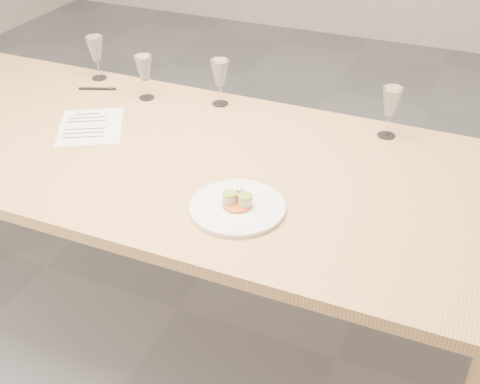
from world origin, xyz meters
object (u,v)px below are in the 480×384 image
at_px(dining_table, 168,167).
at_px(dinner_plate, 237,206).
at_px(ballpoint_pen, 98,89).
at_px(wine_glass_2, 220,74).
at_px(wine_glass_0, 96,50).
at_px(wine_glass_1, 144,69).
at_px(wine_glass_3, 391,103).
at_px(recipe_sheet, 91,126).

relative_size(dining_table, dinner_plate, 8.49).
xyz_separation_m(ballpoint_pen, wine_glass_2, (0.52, 0.07, 0.12)).
bearing_deg(wine_glass_0, wine_glass_1, -18.15).
xyz_separation_m(dinner_plate, wine_glass_1, (-0.63, 0.56, 0.11)).
bearing_deg(wine_glass_3, wine_glass_2, 179.34).
relative_size(recipe_sheet, ballpoint_pen, 2.43).
distance_m(wine_glass_0, wine_glass_2, 0.58).
bearing_deg(dining_table, recipe_sheet, 172.77).
height_order(dinner_plate, wine_glass_2, wine_glass_2).
bearing_deg(dinner_plate, wine_glass_0, 144.42).
distance_m(ballpoint_pen, wine_glass_1, 0.25).
xyz_separation_m(recipe_sheet, wine_glass_3, (1.01, 0.35, 0.13)).
bearing_deg(dining_table, wine_glass_3, 30.17).
relative_size(wine_glass_2, wine_glass_3, 0.98).
distance_m(wine_glass_1, wine_glass_3, 0.95).
bearing_deg(dinner_plate, dining_table, 147.53).
bearing_deg(dining_table, wine_glass_1, 129.17).
height_order(dining_table, recipe_sheet, recipe_sheet).
bearing_deg(wine_glass_1, wine_glass_0, 161.85).
bearing_deg(dinner_plate, wine_glass_3, 63.46).
xyz_separation_m(dinner_plate, recipe_sheet, (-0.70, 0.27, -0.01)).
distance_m(dining_table, wine_glass_2, 0.44).
relative_size(ballpoint_pen, wine_glass_1, 0.83).
height_order(dining_table, wine_glass_2, wine_glass_2).
height_order(dining_table, wine_glass_3, wine_glass_3).
bearing_deg(wine_glass_1, dining_table, -50.83).
bearing_deg(wine_glass_3, recipe_sheet, -161.01).
bearing_deg(wine_glass_3, ballpoint_pen, -176.81).
height_order(wine_glass_0, wine_glass_2, wine_glass_0).
xyz_separation_m(dining_table, wine_glass_3, (0.67, 0.39, 0.20)).
height_order(recipe_sheet, wine_glass_2, wine_glass_2).
bearing_deg(dining_table, wine_glass_0, 142.53).
bearing_deg(dining_table, wine_glass_2, 86.98).
xyz_separation_m(dining_table, wine_glass_2, (0.02, 0.40, 0.19)).
bearing_deg(ballpoint_pen, wine_glass_2, -14.05).
bearing_deg(recipe_sheet, ballpoint_pen, 90.33).
xyz_separation_m(dinner_plate, ballpoint_pen, (-0.86, 0.56, -0.01)).
height_order(ballpoint_pen, wine_glass_0, wine_glass_0).
height_order(ballpoint_pen, wine_glass_1, wine_glass_1).
bearing_deg(wine_glass_1, wine_glass_3, 3.42).
distance_m(dinner_plate, wine_glass_3, 0.70).
xyz_separation_m(ballpoint_pen, wine_glass_1, (0.23, 0.01, 0.12)).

